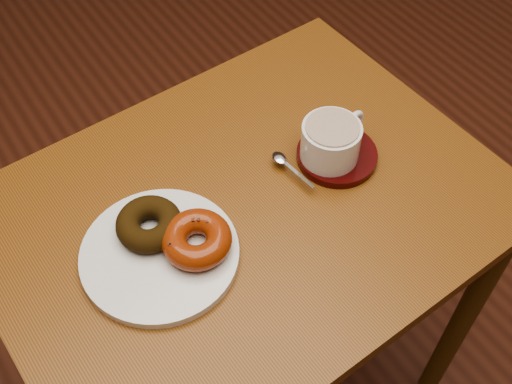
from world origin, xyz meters
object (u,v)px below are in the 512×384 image
saucer (337,155)px  donut_plate (160,254)px  cafe_table (247,247)px  coffee_cup (331,140)px

saucer → donut_plate: bearing=-178.6°
cafe_table → coffee_cup: 0.24m
donut_plate → coffee_cup: coffee_cup is taller
cafe_table → donut_plate: donut_plate is taller
cafe_table → coffee_cup: size_ratio=6.50×
donut_plate → saucer: 0.35m
saucer → coffee_cup: 0.04m
cafe_table → donut_plate: size_ratio=3.52×
saucer → coffee_cup: bearing=164.9°
saucer → coffee_cup: coffee_cup is taller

